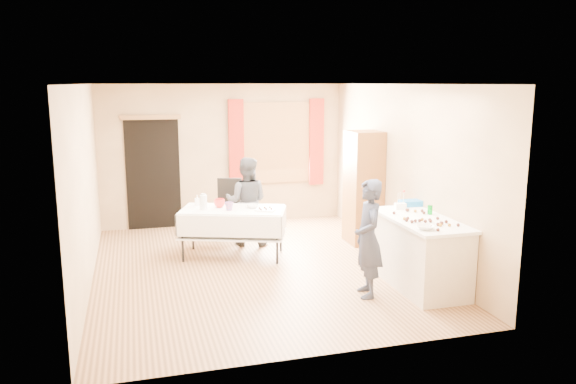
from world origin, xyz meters
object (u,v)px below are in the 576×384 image
object	(u,v)px
chair	(229,221)
counter	(419,252)
girl	(368,238)
woman	(247,201)
party_table	(233,228)
cabinet	(363,188)

from	to	relation	value
chair	counter	bearing A→B (deg)	-39.79
counter	chair	size ratio (longest dim) A/B	1.56
girl	woman	world-z (taller)	girl
party_table	woman	bearing A→B (deg)	79.80
party_table	girl	size ratio (longest dim) A/B	1.19
woman	counter	bearing A→B (deg)	146.44
party_table	girl	xyz separation A→B (m)	(1.33, -2.04, 0.29)
cabinet	counter	bearing A→B (deg)	-92.72
girl	woman	distance (m)	2.80
counter	girl	bearing A→B (deg)	-170.25
chair	woman	xyz separation A→B (m)	(0.22, -0.45, 0.42)
chair	girl	size ratio (longest dim) A/B	0.69
cabinet	girl	world-z (taller)	cabinet
counter	chair	distance (m)	3.55
cabinet	chair	bearing A→B (deg)	158.64
girl	cabinet	bearing A→B (deg)	166.91
counter	woman	world-z (taller)	woman
chair	girl	distance (m)	3.32
counter	cabinet	bearing A→B (deg)	87.28
cabinet	party_table	size ratio (longest dim) A/B	1.06
chair	party_table	bearing A→B (deg)	-80.48
woman	girl	bearing A→B (deg)	131.58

